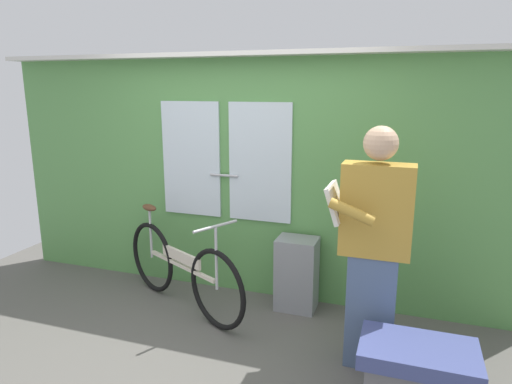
% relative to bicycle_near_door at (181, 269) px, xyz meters
% --- Properties ---
extents(ground_plane, '(6.04, 4.39, 0.04)m').
position_rel_bicycle_near_door_xyz_m(ground_plane, '(0.44, -0.85, -0.39)').
color(ground_plane, '#56544F').
extents(train_door_wall, '(5.04, 0.28, 2.27)m').
position_rel_bicycle_near_door_xyz_m(train_door_wall, '(0.43, 0.53, 0.82)').
color(train_door_wall, '#56934C').
rests_on(train_door_wall, ground_plane).
extents(bicycle_near_door, '(1.53, 0.84, 0.90)m').
position_rel_bicycle_near_door_xyz_m(bicycle_near_door, '(0.00, 0.00, 0.00)').
color(bicycle_near_door, black).
rests_on(bicycle_near_door, ground_plane).
extents(passenger_reading_newspaper, '(0.57, 0.50, 1.73)m').
position_rel_bicycle_near_door_xyz_m(passenger_reading_newspaper, '(1.69, -0.35, 0.55)').
color(passenger_reading_newspaper, slate).
rests_on(passenger_reading_newspaper, ground_plane).
extents(trash_bin_by_wall, '(0.36, 0.28, 0.67)m').
position_rel_bicycle_near_door_xyz_m(trash_bin_by_wall, '(1.00, 0.32, -0.04)').
color(trash_bin_by_wall, gray).
rests_on(trash_bin_by_wall, ground_plane).
extents(bench_seat_corner, '(0.70, 0.44, 0.45)m').
position_rel_bicycle_near_door_xyz_m(bench_seat_corner, '(2.02, -0.76, -0.13)').
color(bench_seat_corner, '#3D477F').
rests_on(bench_seat_corner, ground_plane).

